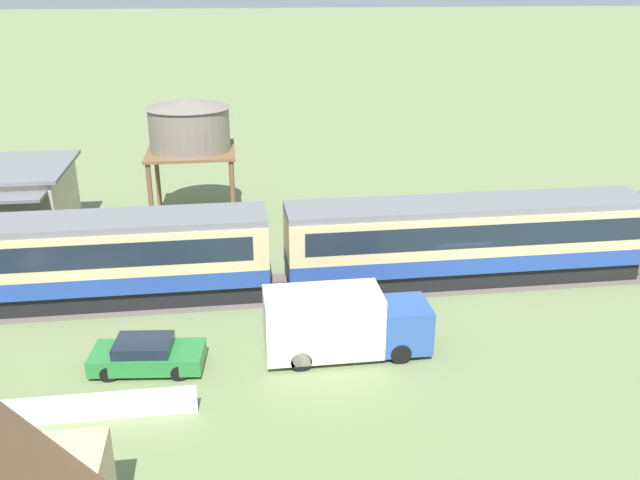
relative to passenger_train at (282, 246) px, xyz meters
name	(u,v)px	position (x,y,z in m)	size (l,w,h in m)	color
ground_plane	(455,284)	(8.21, -0.57, -2.19)	(600.00, 600.00, 0.00)	#707F51
passenger_train	(282,246)	(0.00, 0.00, 0.00)	(72.10, 3.08, 3.95)	#234293
railway_track	(44,304)	(-10.83, 0.00, -2.19)	(129.81, 3.60, 0.04)	#665B51
water_tower	(189,127)	(-4.38, 10.41, 3.49)	(5.04, 5.04, 7.30)	brown
parked_car_green	(147,355)	(-5.64, -6.19, -1.61)	(4.31, 2.25, 1.21)	#287A38
delivery_truck_blue	(342,323)	(1.73, -6.13, -0.84)	(6.37, 2.15, 2.68)	#2D519E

